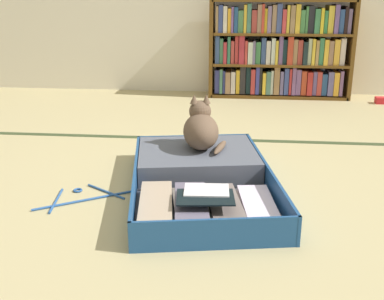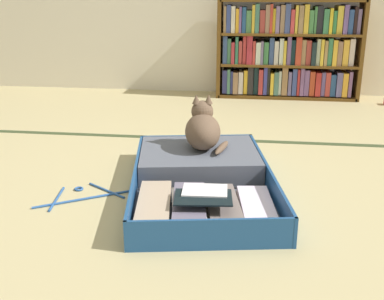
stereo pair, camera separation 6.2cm
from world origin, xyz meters
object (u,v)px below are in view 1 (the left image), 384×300
clothes_hanger (82,197)px  black_cat (201,129)px  open_suitcase (199,175)px  bookshelf (279,50)px  small_red_pouch (382,100)px

clothes_hanger → black_cat: bearing=39.1°
open_suitcase → black_cat: 0.26m
open_suitcase → clothes_hanger: size_ratio=2.88×
bookshelf → open_suitcase: bookshelf is taller
open_suitcase → small_red_pouch: 2.21m
black_cat → small_red_pouch: (1.31, 1.59, -0.19)m
small_red_pouch → clothes_hanger: bearing=-132.1°
black_cat → clothes_hanger: black_cat is taller
clothes_hanger → open_suitcase: bearing=21.4°
bookshelf → clothes_hanger: 2.41m
small_red_pouch → open_suitcase: bearing=-126.0°
bookshelf → open_suitcase: bearing=-104.0°
clothes_hanger → small_red_pouch: (1.79, 1.98, 0.02)m
open_suitcase → black_cat: size_ratio=3.77×
bookshelf → small_red_pouch: bearing=-13.1°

